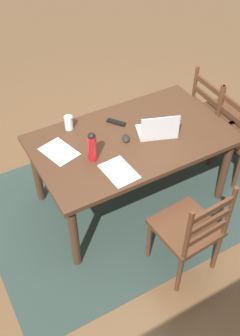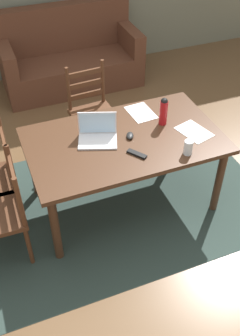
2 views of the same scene
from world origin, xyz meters
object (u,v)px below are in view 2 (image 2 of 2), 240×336
(drinking_glass, at_px, (188,147))
(computer_mouse, at_px, (130,136))
(chair_far_head, at_px, (93,113))
(couch, at_px, (70,59))
(laptop, at_px, (98,133))
(chair_left_near, at_px, (1,213))
(tv_remote, at_px, (137,154))
(dining_table, at_px, (124,146))
(water_bottle, at_px, (164,111))

(drinking_glass, distance_m, computer_mouse, 0.51)
(computer_mouse, bearing_deg, chair_far_head, 117.50)
(couch, height_order, laptop, couch)
(chair_far_head, bearing_deg, chair_left_near, -136.39)
(couch, bearing_deg, computer_mouse, -92.90)
(chair_far_head, bearing_deg, tv_remote, -89.14)
(chair_left_near, height_order, tv_remote, chair_left_near)
(dining_table, xyz_separation_m, couch, (0.17, 2.37, -0.30))
(dining_table, bearing_deg, chair_left_near, -169.95)
(chair_far_head, distance_m, couch, 1.53)
(water_bottle, relative_size, computer_mouse, 2.58)
(couch, bearing_deg, water_bottle, -84.38)
(couch, height_order, water_bottle, couch)
(dining_table, height_order, chair_far_head, chair_far_head)
(dining_table, xyz_separation_m, computer_mouse, (0.05, -0.00, 0.10))
(drinking_glass, xyz_separation_m, tv_remote, (-0.39, 0.13, -0.05))
(chair_left_near, height_order, couch, couch)
(drinking_glass, bearing_deg, water_bottle, 90.31)
(chair_far_head, distance_m, tv_remote, 1.14)
(chair_left_near, bearing_deg, dining_table, 10.05)
(chair_left_near, height_order, drinking_glass, chair_left_near)
(chair_far_head, height_order, laptop, laptop)
(chair_left_near, bearing_deg, water_bottle, 10.41)
(water_bottle, relative_size, tv_remote, 1.52)
(chair_left_near, distance_m, couch, 2.88)
(chair_left_near, distance_m, chair_far_head, 1.54)
(drinking_glass, relative_size, computer_mouse, 1.25)
(dining_table, xyz_separation_m, chair_far_head, (-0.00, 0.86, -0.19))
(tv_remote, bearing_deg, computer_mouse, 45.30)
(couch, bearing_deg, laptop, -99.43)
(chair_far_head, height_order, water_bottle, water_bottle)
(water_bottle, bearing_deg, laptop, -179.99)
(water_bottle, xyz_separation_m, computer_mouse, (-0.35, -0.08, -0.12))
(laptop, distance_m, computer_mouse, 0.28)
(chair_far_head, bearing_deg, computer_mouse, -86.32)
(water_bottle, xyz_separation_m, tv_remote, (-0.39, -0.32, -0.12))
(computer_mouse, bearing_deg, laptop, -173.51)
(tv_remote, bearing_deg, chair_far_head, 55.49)
(chair_far_head, bearing_deg, dining_table, -89.82)
(dining_table, relative_size, drinking_glass, 13.26)
(chair_left_near, relative_size, water_bottle, 3.68)
(computer_mouse, bearing_deg, couch, 110.92)
(dining_table, xyz_separation_m, drinking_glass, (0.40, -0.37, 0.15))
(couch, xyz_separation_m, tv_remote, (-0.16, -2.61, 0.39))
(chair_left_near, xyz_separation_m, couch, (1.29, 2.57, -0.11))
(couch, relative_size, laptop, 4.79)
(chair_left_near, xyz_separation_m, water_bottle, (1.51, 0.28, 0.41))
(chair_far_head, relative_size, laptop, 2.53)
(couch, distance_m, computer_mouse, 2.41)
(chair_left_near, xyz_separation_m, laptop, (0.91, 0.28, 0.34))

